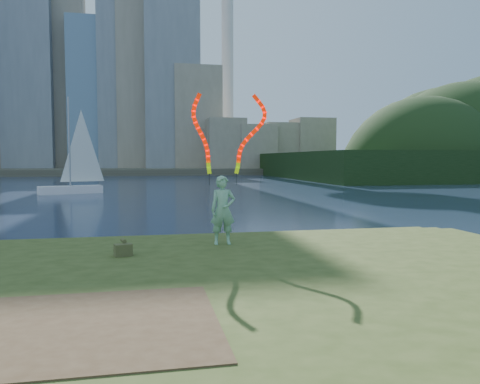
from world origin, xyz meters
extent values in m
plane|color=#1A2843|center=(0.00, 0.00, 0.00)|extent=(320.00, 320.00, 0.00)
cube|color=#384819|center=(0.00, -2.50, 0.15)|extent=(20.00, 18.00, 0.30)
cube|color=#384819|center=(0.00, -2.20, 0.40)|extent=(17.00, 15.00, 0.30)
cube|color=#384819|center=(0.00, -2.00, 0.65)|extent=(14.00, 12.00, 0.30)
cube|color=#47331E|center=(-2.20, -3.20, 0.81)|extent=(3.20, 3.00, 0.02)
cube|color=#4A4536|center=(0.00, 95.00, 0.60)|extent=(320.00, 40.00, 1.20)
cylinder|color=silver|center=(18.00, 102.00, 30.20)|extent=(2.80, 2.80, 58.00)
imported|color=#1B733F|center=(0.38, 2.21, 1.66)|extent=(0.63, 0.42, 1.73)
cylinder|color=black|center=(0.06, 2.32, 2.44)|extent=(0.02, 0.02, 0.30)
cylinder|color=black|center=(0.75, 2.32, 2.44)|extent=(0.02, 0.02, 0.30)
cube|color=#484624|center=(-2.02, 1.23, 0.93)|extent=(0.43, 0.34, 0.27)
cylinder|color=#484624|center=(-2.02, 1.40, 1.11)|extent=(0.15, 0.26, 0.09)
cube|color=white|center=(-7.84, 32.73, 0.31)|extent=(5.41, 3.21, 0.72)
cylinder|color=gray|center=(-7.84, 32.73, 4.32)|extent=(0.14, 0.14, 7.83)
camera|label=1|loc=(-1.52, -9.34, 2.94)|focal=35.00mm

